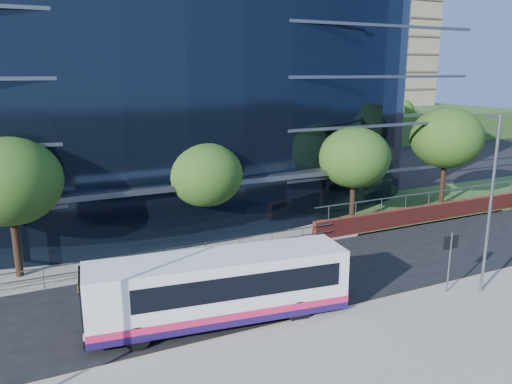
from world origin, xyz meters
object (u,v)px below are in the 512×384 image
tree_far_d (447,138)px  tree_far_b (205,175)px  tree_far_a (9,182)px  tree_far_c (354,158)px  street_sign (450,250)px  streetlight_east (490,200)px  tree_dist_e (317,113)px  tree_dist_f (400,111)px  city_bus (222,287)px

tree_far_d → tree_far_b: bearing=-178.5°
tree_far_a → tree_far_c: (20.00, 0.00, -0.33)m
street_sign → streetlight_east: size_ratio=0.35×
tree_dist_e → tree_dist_f: 16.13m
tree_far_a → tree_far_b: tree_far_a is taller
tree_far_a → tree_dist_f: tree_far_a is taller
tree_dist_e → streetlight_east: size_ratio=0.81×
tree_far_d → tree_dist_f: bearing=53.1°
tree_far_a → tree_far_d: tree_far_d is taller
tree_dist_f → streetlight_east: 55.74m
tree_dist_e → streetlight_east: (-18.00, -42.17, -0.10)m
streetlight_east → city_bus: streetlight_east is taller
tree_far_a → street_sign: bearing=-31.2°
street_sign → tree_dist_f: (35.50, 43.59, 2.06)m
tree_far_c → tree_dist_e: 35.36m
street_sign → tree_far_a: size_ratio=0.40×
tree_dist_e → tree_dist_f: tree_dist_e is taller
tree_dist_e → city_bus: tree_dist_e is taller
tree_far_b → tree_far_c: (10.00, -0.50, 0.33)m
street_sign → tree_dist_e: size_ratio=0.43×
tree_far_d → tree_dist_e: tree_far_d is taller
tree_dist_e → tree_far_d: bearing=-104.9°
tree_far_d → tree_far_c: bearing=-173.7°
tree_far_d → tree_dist_e: size_ratio=1.14×
tree_far_c → city_bus: bearing=-146.2°
tree_far_c → tree_dist_e: (17.00, 31.00, 0.00)m
tree_far_c → tree_far_d: size_ratio=0.87×
tree_far_b → streetlight_east: (9.00, -11.67, 0.23)m
tree_far_b → street_sign: bearing=-55.9°
streetlight_east → tree_dist_f: bearing=52.4°
tree_far_d → tree_dist_e: (8.00, 30.00, -0.65)m
tree_dist_f → streetlight_east: (-34.00, -44.17, 0.23)m
street_sign → city_bus: size_ratio=0.26×
tree_far_b → streetlight_east: streetlight_east is taller
tree_far_b → tree_dist_e: 40.74m
streetlight_east → street_sign: bearing=158.6°
street_sign → tree_far_b: tree_far_b is taller
tree_far_d → city_bus: tree_far_d is taller
tree_far_c → tree_dist_f: size_ratio=1.08×
tree_far_a → tree_dist_f: (53.00, 33.00, -0.65)m
tree_far_a → tree_far_b: (10.00, 0.50, -0.65)m
tree_far_a → tree_far_d: 29.02m
tree_dist_e → tree_dist_f: size_ratio=1.08×
streetlight_east → city_bus: bearing=167.0°
tree_dist_e → streetlight_east: bearing=-113.1°
streetlight_east → city_bus: 12.34m
city_bus → street_sign: bearing=-4.7°
tree_far_c → streetlight_east: 11.22m
tree_far_b → tree_far_c: tree_far_c is taller
city_bus → tree_far_d: bearing=30.6°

